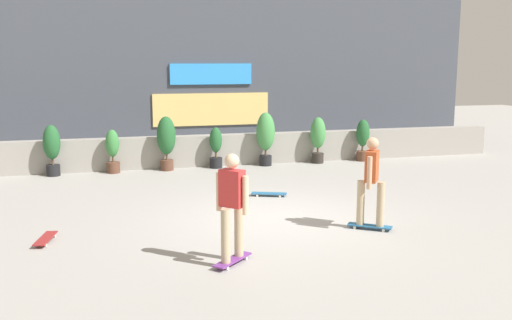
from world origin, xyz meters
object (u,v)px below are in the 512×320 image
(potted_plant_6, at_px, (363,138))
(skateboard_near_camera, at_px, (269,194))
(potted_plant_5, at_px, (318,137))
(potted_plant_4, at_px, (266,135))
(potted_plant_0, at_px, (52,147))
(potted_plant_2, at_px, (166,139))
(potted_plant_3, at_px, (216,147))
(skater_by_wall_left, at_px, (232,204))
(skater_far_left, at_px, (371,179))
(skateboard_aside, at_px, (46,238))
(potted_plant_1, at_px, (113,150))

(potted_plant_6, bearing_deg, skateboard_near_camera, -137.41)
(potted_plant_5, xyz_separation_m, skateboard_near_camera, (-2.64, -3.77, -0.72))
(potted_plant_4, xyz_separation_m, skateboard_near_camera, (-1.01, -3.77, -0.85))
(potted_plant_0, relative_size, potted_plant_5, 0.99)
(potted_plant_2, relative_size, potted_plant_4, 0.97)
(potted_plant_3, bearing_deg, potted_plant_5, -0.00)
(potted_plant_3, xyz_separation_m, potted_plant_5, (3.12, -0.00, 0.17))
(skater_by_wall_left, height_order, skateboard_near_camera, skater_by_wall_left)
(potted_plant_3, bearing_deg, potted_plant_6, -0.00)
(skateboard_near_camera, bearing_deg, potted_plant_5, 55.04)
(potted_plant_3, height_order, skater_far_left, skater_far_left)
(potted_plant_3, distance_m, skater_far_left, 6.93)
(potted_plant_0, xyz_separation_m, potted_plant_4, (5.92, -0.00, 0.14))
(potted_plant_0, xyz_separation_m, potted_plant_5, (7.55, 0.00, 0.01))
(skater_by_wall_left, relative_size, skater_far_left, 1.00)
(potted_plant_0, height_order, skateboard_near_camera, potted_plant_0)
(potted_plant_5, xyz_separation_m, skater_far_left, (-1.60, -6.76, 0.15))
(skateboard_aside, bearing_deg, skater_by_wall_left, -33.53)
(potted_plant_2, distance_m, skateboard_aside, 6.65)
(potted_plant_5, xyz_separation_m, potted_plant_6, (1.47, -0.00, -0.08))
(potted_plant_2, bearing_deg, potted_plant_0, 180.00)
(potted_plant_3, distance_m, skateboard_near_camera, 3.84)
(potted_plant_1, distance_m, potted_plant_6, 7.45)
(potted_plant_0, distance_m, potted_plant_2, 3.03)
(potted_plant_1, bearing_deg, skater_far_left, -56.97)
(skater_far_left, height_order, skateboard_near_camera, skater_far_left)
(skater_far_left, bearing_deg, potted_plant_3, 102.69)
(potted_plant_0, distance_m, skater_by_wall_left, 8.48)
(potted_plant_6, bearing_deg, potted_plant_1, 180.00)
(potted_plant_1, relative_size, skateboard_near_camera, 1.47)
(potted_plant_2, relative_size, skater_by_wall_left, 0.90)
(skater_by_wall_left, bearing_deg, skater_far_left, 21.62)
(potted_plant_2, relative_size, potted_plant_5, 1.10)
(potted_plant_2, relative_size, skateboard_aside, 1.85)
(potted_plant_1, bearing_deg, potted_plant_5, -0.00)
(potted_plant_5, bearing_deg, potted_plant_0, 180.00)
(potted_plant_1, xyz_separation_m, potted_plant_2, (1.47, -0.00, 0.25))
(skater_far_left, bearing_deg, potted_plant_1, 123.03)
(potted_plant_1, distance_m, skater_by_wall_left, 8.04)
(potted_plant_6, relative_size, skateboard_near_camera, 1.56)
(skater_by_wall_left, height_order, skateboard_aside, skater_by_wall_left)
(potted_plant_6, bearing_deg, potted_plant_4, 180.00)
(potted_plant_5, relative_size, skater_by_wall_left, 0.81)
(skater_by_wall_left, bearing_deg, potted_plant_5, 60.68)
(potted_plant_2, xyz_separation_m, potted_plant_5, (4.52, 0.00, -0.10))
(potted_plant_1, relative_size, potted_plant_2, 0.79)
(skater_by_wall_left, distance_m, skater_far_left, 3.04)
(potted_plant_4, xyz_separation_m, skater_by_wall_left, (-2.79, -7.88, 0.03))
(potted_plant_0, bearing_deg, potted_plant_3, 0.00)
(potted_plant_0, distance_m, skateboard_aside, 6.05)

